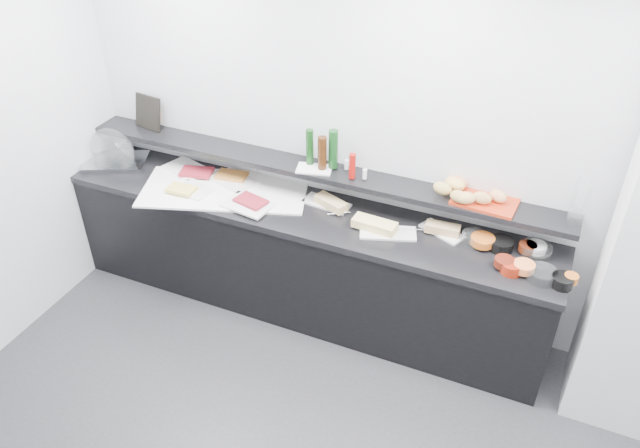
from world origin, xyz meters
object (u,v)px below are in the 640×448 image
at_px(framed_print, 148,112).
at_px(bread_tray, 485,201).
at_px(cloche_base, 116,162).
at_px(carafe, 580,202).
at_px(condiment_tray, 314,169).
at_px(sandwich_plate_mid, 388,233).

bearing_deg(framed_print, bread_tray, 7.84).
relative_size(cloche_base, framed_print, 1.80).
relative_size(cloche_base, bread_tray, 1.17).
distance_m(bread_tray, carafe, 0.56).
height_order(framed_print, carafe, carafe).
bearing_deg(bread_tray, carafe, 1.99).
bearing_deg(condiment_tray, framed_print, 162.15).
xyz_separation_m(sandwich_plate_mid, condiment_tray, (-0.62, 0.19, 0.25)).
height_order(cloche_base, framed_print, framed_print).
relative_size(cloche_base, carafe, 1.56).
xyz_separation_m(condiment_tray, bread_tray, (1.17, 0.06, 0.00)).
xyz_separation_m(sandwich_plate_mid, bread_tray, (0.56, 0.25, 0.25)).
height_order(sandwich_plate_mid, bread_tray, bread_tray).
xyz_separation_m(sandwich_plate_mid, framed_print, (-2.06, 0.27, 0.37)).
bearing_deg(bread_tray, framed_print, -176.46).
bearing_deg(sandwich_plate_mid, condiment_tray, 144.02).
bearing_deg(condiment_tray, carafe, -12.88).
relative_size(framed_print, bread_tray, 0.65).
xyz_separation_m(framed_print, condiment_tray, (1.44, -0.09, -0.12)).
distance_m(cloche_base, framed_print, 0.47).
distance_m(framed_print, bread_tray, 2.62).
bearing_deg(carafe, condiment_tray, -178.59).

